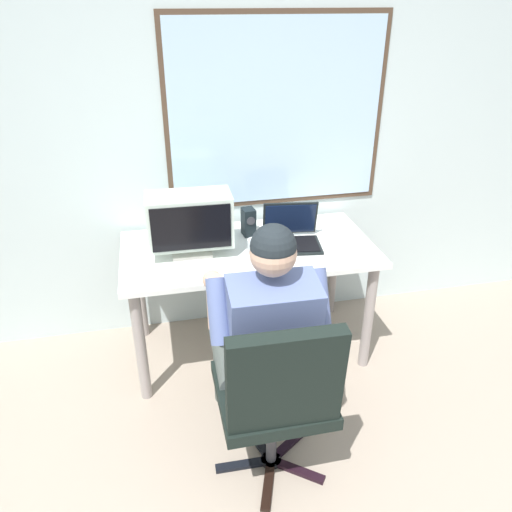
{
  "coord_description": "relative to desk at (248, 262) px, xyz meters",
  "views": [
    {
      "loc": [
        -0.38,
        -0.74,
        2.06
      ],
      "look_at": [
        0.08,
        1.38,
        0.92
      ],
      "focal_mm": 34.99,
      "sensor_mm": 36.0,
      "label": 1
    }
  ],
  "objects": [
    {
      "name": "desk_speaker",
      "position": [
        0.04,
        0.16,
        0.19
      ],
      "size": [
        0.08,
        0.1,
        0.17
      ],
      "color": "black",
      "rests_on": "desk"
    },
    {
      "name": "desk",
      "position": [
        0.0,
        0.0,
        0.0
      ],
      "size": [
        1.47,
        0.75,
        0.74
      ],
      "color": "gray",
      "rests_on": "ground"
    },
    {
      "name": "crt_monitor",
      "position": [
        -0.33,
        -0.01,
        0.31
      ],
      "size": [
        0.47,
        0.26,
        0.35
      ],
      "color": "beige",
      "rests_on": "desk"
    },
    {
      "name": "office_chair",
      "position": [
        -0.08,
        -1.01,
        -0.09
      ],
      "size": [
        0.52,
        0.55,
        0.95
      ],
      "color": "black",
      "rests_on": "ground"
    },
    {
      "name": "laptop",
      "position": [
        0.26,
        0.01,
        0.16
      ],
      "size": [
        0.36,
        0.33,
        0.23
      ],
      "color": "black",
      "rests_on": "desk"
    },
    {
      "name": "person_seated",
      "position": [
        -0.07,
        -0.74,
        0.02
      ],
      "size": [
        0.54,
        0.79,
        1.27
      ],
      "color": "#49514C",
      "rests_on": "ground"
    },
    {
      "name": "wall_rear",
      "position": [
        -0.11,
        0.43,
        0.79
      ],
      "size": [
        5.88,
        0.08,
        2.86
      ],
      "color": "silver",
      "rests_on": "ground"
    },
    {
      "name": "wine_glass",
      "position": [
        -0.01,
        -0.21,
        0.2
      ],
      "size": [
        0.08,
        0.08,
        0.14
      ],
      "color": "silver",
      "rests_on": "desk"
    }
  ]
}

